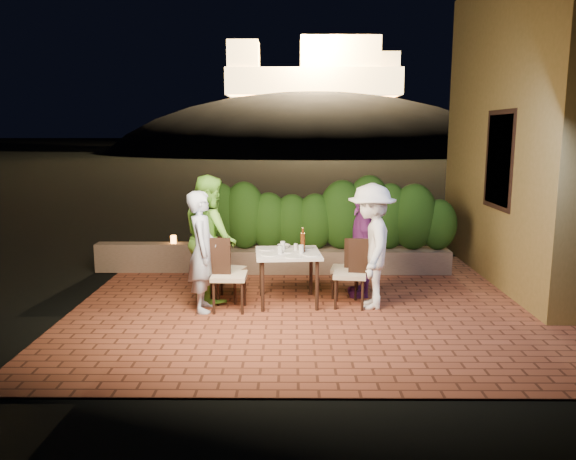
{
  "coord_description": "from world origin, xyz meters",
  "views": [
    {
      "loc": [
        -0.45,
        -7.36,
        2.44
      ],
      "look_at": [
        -0.51,
        0.54,
        1.05
      ],
      "focal_mm": 35.0,
      "sensor_mm": 36.0,
      "label": 1
    }
  ],
  "objects_px": {
    "chair_right_back": "(345,268)",
    "diner_white": "(371,246)",
    "bowl": "(284,246)",
    "diner_purple": "(362,243)",
    "diner_blue": "(202,251)",
    "beer_bottle": "(303,240)",
    "diner_green": "(210,238)",
    "parapet_lamp": "(173,239)",
    "dining_table": "(288,278)",
    "chair_left_front": "(229,274)",
    "chair_right_front": "(350,273)",
    "chair_left_back": "(228,269)"
  },
  "relations": [
    {
      "from": "bowl",
      "to": "diner_blue",
      "type": "height_order",
      "value": "diner_blue"
    },
    {
      "from": "dining_table",
      "to": "bowl",
      "type": "relative_size",
      "value": 5.04
    },
    {
      "from": "chair_right_back",
      "to": "diner_blue",
      "type": "height_order",
      "value": "diner_blue"
    },
    {
      "from": "dining_table",
      "to": "beer_bottle",
      "type": "distance_m",
      "value": 0.59
    },
    {
      "from": "chair_left_front",
      "to": "diner_purple",
      "type": "distance_m",
      "value": 2.06
    },
    {
      "from": "chair_right_front",
      "to": "diner_purple",
      "type": "distance_m",
      "value": 0.67
    },
    {
      "from": "beer_bottle",
      "to": "diner_purple",
      "type": "distance_m",
      "value": 0.96
    },
    {
      "from": "diner_white",
      "to": "chair_left_front",
      "type": "bearing_deg",
      "value": -80.59
    },
    {
      "from": "chair_left_back",
      "to": "parapet_lamp",
      "type": "distance_m",
      "value": 2.06
    },
    {
      "from": "dining_table",
      "to": "diner_green",
      "type": "relative_size",
      "value": 0.49
    },
    {
      "from": "diner_purple",
      "to": "chair_right_front",
      "type": "bearing_deg",
      "value": -23.05
    },
    {
      "from": "diner_purple",
      "to": "parapet_lamp",
      "type": "bearing_deg",
      "value": -115.01
    },
    {
      "from": "chair_left_front",
      "to": "diner_purple",
      "type": "xyz_separation_m",
      "value": [
        1.9,
        0.73,
        0.3
      ]
    },
    {
      "from": "dining_table",
      "to": "diner_purple",
      "type": "relative_size",
      "value": 0.56
    },
    {
      "from": "dining_table",
      "to": "chair_right_front",
      "type": "xyz_separation_m",
      "value": [
        0.87,
        -0.15,
        0.11
      ]
    },
    {
      "from": "bowl",
      "to": "chair_left_front",
      "type": "distance_m",
      "value": 1.02
    },
    {
      "from": "diner_green",
      "to": "diner_blue",
      "type": "bearing_deg",
      "value": 151.89
    },
    {
      "from": "beer_bottle",
      "to": "bowl",
      "type": "relative_size",
      "value": 1.89
    },
    {
      "from": "chair_right_back",
      "to": "diner_green",
      "type": "height_order",
      "value": "diner_green"
    },
    {
      "from": "chair_left_front",
      "to": "diner_white",
      "type": "relative_size",
      "value": 0.58
    },
    {
      "from": "bowl",
      "to": "parapet_lamp",
      "type": "distance_m",
      "value": 2.51
    },
    {
      "from": "chair_left_front",
      "to": "diner_white",
      "type": "height_order",
      "value": "diner_white"
    },
    {
      "from": "chair_left_front",
      "to": "diner_white",
      "type": "xyz_separation_m",
      "value": [
        1.96,
        0.16,
        0.37
      ]
    },
    {
      "from": "diner_green",
      "to": "parapet_lamp",
      "type": "relative_size",
      "value": 13.11
    },
    {
      "from": "beer_bottle",
      "to": "diner_blue",
      "type": "height_order",
      "value": "diner_blue"
    },
    {
      "from": "bowl",
      "to": "diner_green",
      "type": "xyz_separation_m",
      "value": [
        -1.07,
        -0.12,
        0.15
      ]
    },
    {
      "from": "dining_table",
      "to": "diner_white",
      "type": "distance_m",
      "value": 1.27
    },
    {
      "from": "beer_bottle",
      "to": "diner_purple",
      "type": "height_order",
      "value": "diner_purple"
    },
    {
      "from": "chair_left_back",
      "to": "chair_right_back",
      "type": "height_order",
      "value": "chair_left_back"
    },
    {
      "from": "diner_purple",
      "to": "chair_left_front",
      "type": "bearing_deg",
      "value": -68.96
    },
    {
      "from": "chair_left_front",
      "to": "diner_white",
      "type": "bearing_deg",
      "value": 5.29
    },
    {
      "from": "diner_green",
      "to": "parapet_lamp",
      "type": "bearing_deg",
      "value": 3.84
    },
    {
      "from": "diner_white",
      "to": "chair_right_back",
      "type": "bearing_deg",
      "value": -144.03
    },
    {
      "from": "dining_table",
      "to": "chair_right_back",
      "type": "xyz_separation_m",
      "value": [
        0.85,
        0.32,
        0.07
      ]
    },
    {
      "from": "bowl",
      "to": "diner_white",
      "type": "height_order",
      "value": "diner_white"
    },
    {
      "from": "chair_right_back",
      "to": "diner_purple",
      "type": "relative_size",
      "value": 0.55
    },
    {
      "from": "chair_left_front",
      "to": "beer_bottle",
      "type": "bearing_deg",
      "value": 21.31
    },
    {
      "from": "beer_bottle",
      "to": "chair_right_back",
      "type": "xyz_separation_m",
      "value": [
        0.64,
        0.27,
        -0.48
      ]
    },
    {
      "from": "chair_right_back",
      "to": "parapet_lamp",
      "type": "distance_m",
      "value": 3.27
    },
    {
      "from": "chair_left_back",
      "to": "chair_right_front",
      "type": "height_order",
      "value": "chair_right_front"
    },
    {
      "from": "chair_left_front",
      "to": "parapet_lamp",
      "type": "xyz_separation_m",
      "value": [
        -1.22,
        2.19,
        0.06
      ]
    },
    {
      "from": "chair_right_back",
      "to": "diner_white",
      "type": "xyz_separation_m",
      "value": [
        0.3,
        -0.5,
        0.43
      ]
    },
    {
      "from": "bowl",
      "to": "chair_left_front",
      "type": "xyz_separation_m",
      "value": [
        -0.74,
        -0.65,
        -0.27
      ]
    },
    {
      "from": "chair_right_back",
      "to": "diner_purple",
      "type": "distance_m",
      "value": 0.44
    },
    {
      "from": "chair_right_front",
      "to": "chair_left_back",
      "type": "bearing_deg",
      "value": -2.1
    },
    {
      "from": "diner_blue",
      "to": "diner_green",
      "type": "distance_m",
      "value": 0.54
    },
    {
      "from": "bowl",
      "to": "chair_right_back",
      "type": "height_order",
      "value": "chair_right_back"
    },
    {
      "from": "chair_right_back",
      "to": "diner_white",
      "type": "bearing_deg",
      "value": 131.72
    },
    {
      "from": "dining_table",
      "to": "parapet_lamp",
      "type": "xyz_separation_m",
      "value": [
        -2.03,
        1.86,
        0.2
      ]
    },
    {
      "from": "bowl",
      "to": "chair_right_back",
      "type": "xyz_separation_m",
      "value": [
        0.91,
        0.01,
        -0.33
      ]
    }
  ]
}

